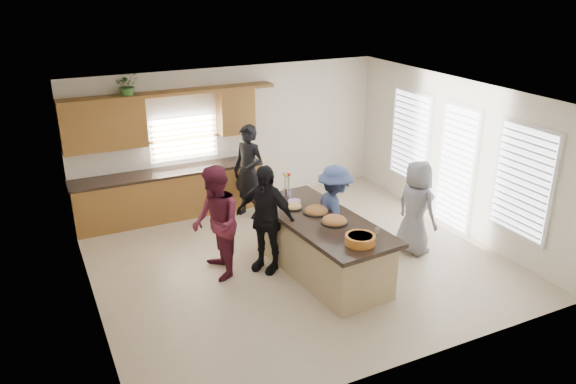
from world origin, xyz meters
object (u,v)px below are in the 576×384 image
salad_bowl (360,239)px  woman_left_back (249,172)px  woman_right_front (416,208)px  woman_right_back (335,213)px  woman_left_front (265,218)px  woman_left_mid (216,223)px  island (321,247)px

salad_bowl → woman_left_back: woman_left_back is taller
woman_left_back → woman_right_front: size_ratio=1.12×
woman_right_back → woman_right_front: (1.35, -0.41, 0.00)m
woman_left_front → woman_right_front: (2.53, -0.56, -0.07)m
woman_right_front → woman_left_front: bearing=68.8°
woman_left_mid → woman_right_front: 3.38m
woman_left_back → salad_bowl: bearing=-26.1°
woman_right_front → woman_left_back: bearing=27.7°
woman_left_back → woman_left_front: woman_left_back is taller
woman_right_back → woman_right_front: woman_right_front is taller
salad_bowl → woman_left_mid: 2.27m
woman_left_back → woman_right_front: (1.96, -2.66, -0.10)m
salad_bowl → woman_right_front: size_ratio=0.26×
woman_left_mid → woman_left_front: woman_left_mid is taller
woman_left_back → woman_right_front: bearing=6.5°
island → woman_left_back: 2.65m
island → woman_left_mid: woman_left_mid is taller
island → woman_left_back: woman_left_back is taller
island → woman_left_mid: size_ratio=1.53×
salad_bowl → woman_left_mid: bearing=134.2°
woman_left_back → woman_left_mid: size_ratio=1.01×
island → woman_right_front: woman_right_front is taller
island → woman_left_mid: (-1.52, 0.63, 0.46)m
salad_bowl → woman_left_mid: woman_left_mid is taller
woman_left_mid → woman_right_back: 1.98m
salad_bowl → woman_left_front: woman_left_front is taller
island → woman_left_front: woman_left_front is taller
woman_left_back → woman_right_back: woman_left_back is taller
woman_left_front → woman_right_back: size_ratio=1.09×
salad_bowl → woman_right_back: bearing=74.4°
island → woman_right_front: (1.79, -0.06, 0.37)m
salad_bowl → woman_right_back: (0.38, 1.34, -0.20)m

